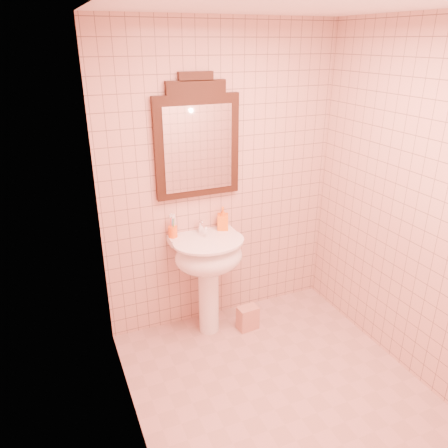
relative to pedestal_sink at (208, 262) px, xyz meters
name	(u,v)px	position (x,y,z in m)	size (l,w,h in m)	color
floor	(281,391)	(0.21, -0.87, -0.66)	(2.20, 2.20, 0.00)	tan
back_wall	(221,182)	(0.21, 0.23, 0.59)	(2.00, 0.02, 2.50)	#CFA390
pedestal_sink	(208,262)	(0.00, 0.00, 0.00)	(0.58, 0.58, 0.86)	white
faucet	(202,227)	(0.00, 0.14, 0.26)	(0.04, 0.16, 0.11)	white
mirror	(197,141)	(0.00, 0.20, 0.95)	(0.68, 0.06, 0.95)	black
toothbrush_cup	(173,231)	(-0.24, 0.17, 0.25)	(0.07, 0.07, 0.17)	orange
soap_dispenser	(223,218)	(0.19, 0.15, 0.30)	(0.09, 0.09, 0.20)	orange
towel	(248,318)	(0.31, -0.11, -0.56)	(0.17, 0.12, 0.21)	tan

